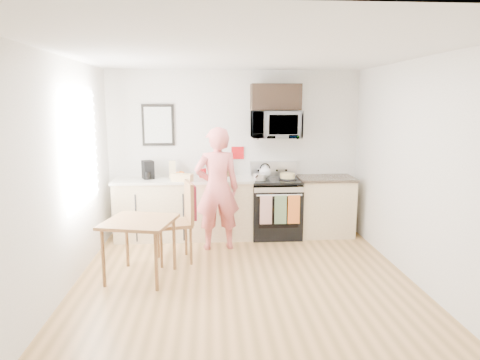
{
  "coord_description": "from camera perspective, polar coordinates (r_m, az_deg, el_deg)",
  "views": [
    {
      "loc": [
        -0.39,
        -4.53,
        2.1
      ],
      "look_at": [
        -0.0,
        1.0,
        1.09
      ],
      "focal_mm": 32.0,
      "sensor_mm": 36.0,
      "label": 1
    }
  ],
  "objects": [
    {
      "name": "floor",
      "position": [
        5.01,
        0.84,
        -14.44
      ],
      "size": [
        4.6,
        4.6,
        0.0
      ],
      "primitive_type": "plane",
      "color": "olive",
      "rests_on": "ground"
    },
    {
      "name": "back_wall",
      "position": [
        6.89,
        -0.75,
        3.65
      ],
      "size": [
        4.0,
        0.04,
        2.6
      ],
      "primitive_type": "cube",
      "color": "beige",
      "rests_on": "floor"
    },
    {
      "name": "front_wall",
      "position": [
        2.4,
        5.6,
        -9.09
      ],
      "size": [
        4.0,
        0.04,
        2.6
      ],
      "primitive_type": "cube",
      "color": "beige",
      "rests_on": "floor"
    },
    {
      "name": "left_wall",
      "position": [
        4.88,
        -23.24,
        0.05
      ],
      "size": [
        0.04,
        4.6,
        2.6
      ],
      "primitive_type": "cube",
      "color": "beige",
      "rests_on": "floor"
    },
    {
      "name": "right_wall",
      "position": [
        5.19,
        23.47,
        0.6
      ],
      "size": [
        0.04,
        4.6,
        2.6
      ],
      "primitive_type": "cube",
      "color": "beige",
      "rests_on": "floor"
    },
    {
      "name": "ceiling",
      "position": [
        4.58,
        0.92,
        16.6
      ],
      "size": [
        4.0,
        4.6,
        0.04
      ],
      "primitive_type": "cube",
      "color": "silver",
      "rests_on": "back_wall"
    },
    {
      "name": "window",
      "position": [
        5.59,
        -20.4,
        4.04
      ],
      "size": [
        0.06,
        1.4,
        1.5
      ],
      "color": "white",
      "rests_on": "left_wall"
    },
    {
      "name": "cabinet_left",
      "position": [
        6.75,
        -7.4,
        -3.92
      ],
      "size": [
        2.1,
        0.6,
        0.9
      ],
      "primitive_type": "cube",
      "color": "tan",
      "rests_on": "floor"
    },
    {
      "name": "countertop_left",
      "position": [
        6.65,
        -7.49,
        0.01
      ],
      "size": [
        2.14,
        0.64,
        0.04
      ],
      "primitive_type": "cube",
      "color": "white",
      "rests_on": "cabinet_left"
    },
    {
      "name": "cabinet_right",
      "position": [
        6.98,
        11.24,
        -3.56
      ],
      "size": [
        0.84,
        0.6,
        0.9
      ],
      "primitive_type": "cube",
      "color": "tan",
      "rests_on": "floor"
    },
    {
      "name": "countertop_right",
      "position": [
        6.88,
        11.37,
        0.24
      ],
      "size": [
        0.88,
        0.64,
        0.04
      ],
      "primitive_type": "cube",
      "color": "black",
      "rests_on": "cabinet_right"
    },
    {
      "name": "range",
      "position": [
        6.79,
        4.75,
        -3.89
      ],
      "size": [
        0.76,
        0.7,
        1.16
      ],
      "color": "black",
      "rests_on": "floor"
    },
    {
      "name": "microwave",
      "position": [
        6.7,
        4.78,
        7.37
      ],
      "size": [
        0.76,
        0.51,
        0.42
      ],
      "primitive_type": "imported",
      "color": "silver",
      "rests_on": "back_wall"
    },
    {
      "name": "upper_cabinet",
      "position": [
        6.74,
        4.78,
        10.96
      ],
      "size": [
        0.76,
        0.35,
        0.4
      ],
      "primitive_type": "cube",
      "color": "black",
      "rests_on": "back_wall"
    },
    {
      "name": "wall_art",
      "position": [
        6.87,
        -10.87,
        7.21
      ],
      "size": [
        0.5,
        0.04,
        0.65
      ],
      "color": "black",
      "rests_on": "back_wall"
    },
    {
      "name": "wall_trivet",
      "position": [
        6.88,
        -0.32,
        3.64
      ],
      "size": [
        0.2,
        0.02,
        0.2
      ],
      "primitive_type": "cube",
      "color": "#AB0E13",
      "rests_on": "back_wall"
    },
    {
      "name": "person",
      "position": [
        6.11,
        -3.07,
        -1.19
      ],
      "size": [
        0.69,
        0.5,
        1.77
      ],
      "primitive_type": "imported",
      "rotation": [
        0.0,
        0.0,
        3.27
      ],
      "color": "#C64236",
      "rests_on": "floor"
    },
    {
      "name": "dining_table",
      "position": [
        5.25,
        -13.26,
        -6.09
      ],
      "size": [
        0.81,
        0.81,
        0.72
      ],
      "rotation": [
        0.0,
        0.0,
        -0.24
      ],
      "color": "brown",
      "rests_on": "floor"
    },
    {
      "name": "chair",
      "position": [
        5.73,
        -7.38,
        -4.02
      ],
      "size": [
        0.58,
        0.54,
        1.07
      ],
      "rotation": [
        0.0,
        0.0,
        0.22
      ],
      "color": "brown",
      "rests_on": "floor"
    },
    {
      "name": "knife_block",
      "position": [
        6.81,
        -1.93,
        1.51
      ],
      "size": [
        0.18,
        0.18,
        0.24
      ],
      "primitive_type": "cube",
      "rotation": [
        0.0,
        0.0,
        0.63
      ],
      "color": "brown",
      "rests_on": "countertop_left"
    },
    {
      "name": "utensil_crock",
      "position": [
        6.72,
        -5.0,
        1.52
      ],
      "size": [
        0.11,
        0.11,
        0.34
      ],
      "color": "#AB0E13",
      "rests_on": "countertop_left"
    },
    {
      "name": "fruit_bowl",
      "position": [
        6.74,
        -8.09,
        0.64
      ],
      "size": [
        0.25,
        0.25,
        0.1
      ],
      "color": "white",
      "rests_on": "countertop_left"
    },
    {
      "name": "milk_carton",
      "position": [
        6.73,
        -9.01,
        1.41
      ],
      "size": [
        0.11,
        0.11,
        0.27
      ],
      "primitive_type": "cube",
      "rotation": [
        0.0,
        0.0,
        0.1
      ],
      "color": "#D3B67E",
      "rests_on": "countertop_left"
    },
    {
      "name": "coffee_maker",
      "position": [
        6.71,
        -12.18,
        1.26
      ],
      "size": [
        0.22,
        0.26,
        0.28
      ],
      "rotation": [
        0.0,
        0.0,
        0.39
      ],
      "color": "black",
      "rests_on": "countertop_left"
    },
    {
      "name": "bread_bag",
      "position": [
        6.42,
        -7.72,
        0.33
      ],
      "size": [
        0.34,
        0.23,
        0.11
      ],
      "primitive_type": "cube",
      "rotation": [
        0.0,
        0.0,
        -0.33
      ],
      "color": "#DFB075",
      "rests_on": "countertop_left"
    },
    {
      "name": "cake",
      "position": [
        6.66,
        6.35,
        0.48
      ],
      "size": [
        0.28,
        0.28,
        0.09
      ],
      "color": "black",
      "rests_on": "range"
    },
    {
      "name": "kettle",
      "position": [
        6.74,
        3.35,
        1.12
      ],
      "size": [
        0.19,
        0.19,
        0.24
      ],
      "color": "white",
      "rests_on": "range"
    },
    {
      "name": "pot",
      "position": [
        6.52,
        2.56,
        0.37
      ],
      "size": [
        0.2,
        0.33,
        0.1
      ],
      "rotation": [
        0.0,
        0.0,
        -0.32
      ],
      "color": "silver",
      "rests_on": "range"
    }
  ]
}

